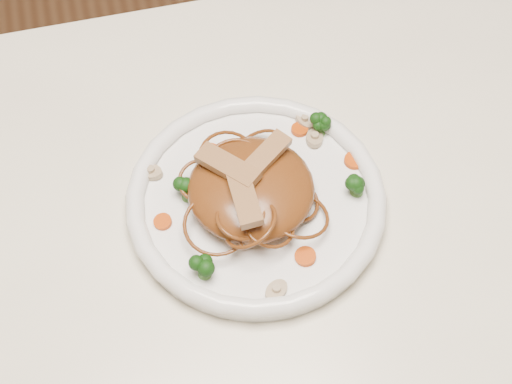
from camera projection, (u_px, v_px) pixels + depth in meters
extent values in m
cube|color=white|center=(234.00, 279.00, 0.76)|extent=(1.20, 0.80, 0.04)
cylinder|color=brown|center=(486.00, 145.00, 1.33)|extent=(0.06, 0.06, 0.71)
cylinder|color=white|center=(256.00, 203.00, 0.78)|extent=(0.35, 0.35, 0.02)
ellipsoid|color=#5D3211|center=(251.00, 189.00, 0.76)|extent=(0.17, 0.17, 0.04)
cube|color=#9F714B|center=(265.00, 156.00, 0.75)|extent=(0.06, 0.06, 0.01)
cube|color=#9F714B|center=(228.00, 166.00, 0.74)|extent=(0.06, 0.07, 0.01)
cube|color=#9F714B|center=(244.00, 195.00, 0.72)|extent=(0.02, 0.07, 0.01)
cylinder|color=#BC4506|center=(300.00, 130.00, 0.82)|extent=(0.02, 0.02, 0.00)
cylinder|color=#BC4506|center=(163.00, 222.00, 0.76)|extent=(0.02, 0.02, 0.00)
cylinder|color=#BC4506|center=(354.00, 161.00, 0.80)|extent=(0.03, 0.03, 0.00)
cylinder|color=#BC4506|center=(210.00, 151.00, 0.81)|extent=(0.03, 0.03, 0.00)
cylinder|color=#BC4506|center=(305.00, 256.00, 0.73)|extent=(0.03, 0.03, 0.00)
cylinder|color=#B9AA8A|center=(276.00, 291.00, 0.71)|extent=(0.04, 0.04, 0.01)
cylinder|color=#B9AA8A|center=(314.00, 138.00, 0.82)|extent=(0.03, 0.03, 0.01)
cylinder|color=#B9AA8A|center=(151.00, 172.00, 0.79)|extent=(0.04, 0.04, 0.01)
cylinder|color=#B9AA8A|center=(305.00, 121.00, 0.83)|extent=(0.03, 0.03, 0.01)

